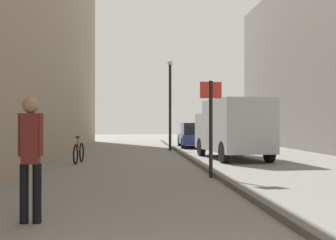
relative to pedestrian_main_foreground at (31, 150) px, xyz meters
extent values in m
plane|color=gray|center=(2.19, 8.11, -1.07)|extent=(80.00, 80.00, 0.00)
cube|color=#615F5B|center=(3.77, 8.11, -1.01)|extent=(0.16, 40.00, 0.12)
cylinder|color=black|center=(-0.09, 0.00, -0.64)|extent=(0.13, 0.13, 0.87)
cylinder|color=black|center=(0.09, 0.00, -0.64)|extent=(0.13, 0.13, 0.87)
cube|color=maroon|center=(0.00, 0.00, 0.17)|extent=(0.25, 0.21, 0.74)
cylinder|color=maroon|center=(-0.13, 0.00, 0.23)|extent=(0.10, 0.10, 0.63)
cylinder|color=maroon|center=(0.13, 0.00, 0.23)|extent=(0.10, 0.10, 0.63)
sphere|color=#9E755B|center=(0.00, 0.00, 0.67)|extent=(0.24, 0.24, 0.24)
cube|color=#B7B7BC|center=(5.58, 10.41, 0.29)|extent=(2.22, 3.80, 2.04)
cube|color=#B7B7BC|center=(5.38, 12.94, 0.03)|extent=(2.04, 1.57, 1.53)
cube|color=black|center=(5.34, 13.44, 0.37)|extent=(1.62, 0.17, 0.67)
cylinder|color=black|center=(4.53, 12.73, -0.67)|extent=(0.28, 0.81, 0.80)
cylinder|color=black|center=(6.26, 12.87, -0.67)|extent=(0.28, 0.81, 0.80)
cylinder|color=black|center=(4.80, 9.22, -0.67)|extent=(0.28, 0.81, 0.80)
cylinder|color=black|center=(6.54, 9.36, -0.67)|extent=(0.28, 0.81, 0.80)
cube|color=navy|center=(5.21, 19.59, -0.58)|extent=(1.95, 4.26, 0.55)
cube|color=black|center=(5.21, 19.59, 0.04)|extent=(1.60, 2.57, 0.68)
cylinder|color=black|center=(4.44, 21.04, -0.75)|extent=(0.22, 0.65, 0.64)
cylinder|color=black|center=(6.08, 20.98, -0.75)|extent=(0.22, 0.65, 0.64)
cylinder|color=black|center=(4.34, 18.19, -0.75)|extent=(0.22, 0.65, 0.64)
cylinder|color=black|center=(5.98, 18.13, -0.75)|extent=(0.22, 0.65, 0.64)
cylinder|color=black|center=(3.59, 5.09, 0.23)|extent=(0.10, 0.10, 2.60)
cube|color=red|center=(3.59, 5.09, 1.28)|extent=(0.60, 0.10, 0.44)
cylinder|color=black|center=(3.46, 16.52, 1.18)|extent=(0.14, 0.14, 4.50)
sphere|color=beige|center=(3.46, 16.52, 3.55)|extent=(0.28, 0.28, 0.28)
torus|color=black|center=(-0.41, 10.16, -0.71)|extent=(0.12, 0.72, 0.72)
torus|color=black|center=(-0.50, 9.11, -0.71)|extent=(0.12, 0.72, 0.72)
cylinder|color=maroon|center=(-0.45, 9.64, -0.56)|extent=(0.13, 0.95, 0.05)
cylinder|color=maroon|center=(-0.47, 9.45, -0.34)|extent=(0.04, 0.04, 0.40)
cube|color=black|center=(-0.47, 9.45, -0.12)|extent=(0.12, 0.25, 0.06)
camera|label=1|loc=(1.49, -6.66, 0.41)|focal=47.43mm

